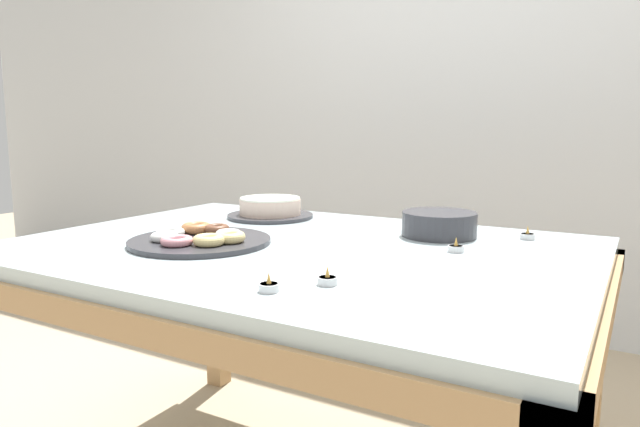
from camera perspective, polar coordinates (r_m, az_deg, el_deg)
name	(u,v)px	position (r m, az deg, el deg)	size (l,w,h in m)	color
wall_back	(477,78)	(3.10, 15.42, 12.89)	(8.00, 0.10, 2.60)	silver
dining_table	(297,276)	(1.53, -2.33, -6.23)	(1.51, 1.09, 0.75)	silver
cake_chocolate_round	(270,209)	(1.95, -5.00, 0.47)	(0.29, 0.29, 0.07)	#333338
pastry_platter	(200,239)	(1.54, -11.91, -2.49)	(0.37, 0.37, 0.04)	#333338
plate_stack	(439,224)	(1.65, 11.83, -1.04)	(0.21, 0.21, 0.07)	#333338
tealight_centre	(456,248)	(1.46, 13.43, -3.37)	(0.04, 0.04, 0.04)	silver
tealight_near_front	(327,280)	(1.13, 0.75, -6.65)	(0.04, 0.04, 0.04)	silver
tealight_left_edge	(527,236)	(1.68, 20.03, -2.09)	(0.04, 0.04, 0.04)	silver
tealight_near_cakes	(269,286)	(1.09, -5.13, -7.27)	(0.04, 0.04, 0.04)	silver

